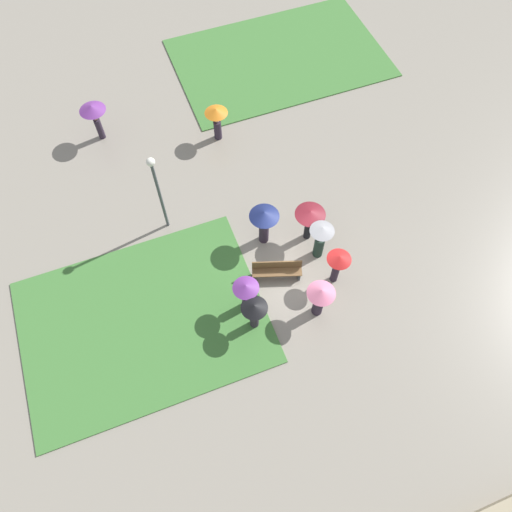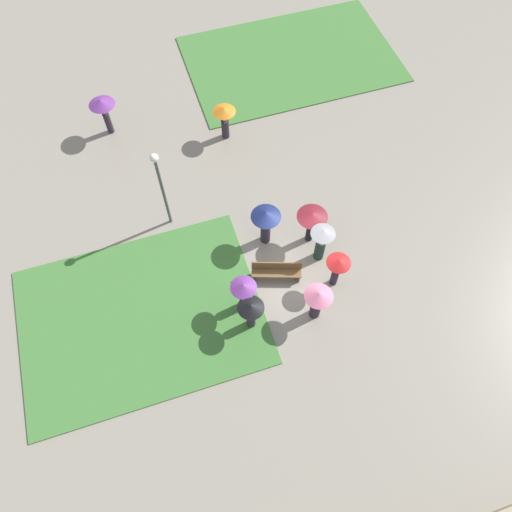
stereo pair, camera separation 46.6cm
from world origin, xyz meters
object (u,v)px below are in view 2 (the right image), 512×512
object	(u,v)px
crowd_person_pink	(318,300)
crowd_person_navy	(266,220)
crowd_person_black	(251,311)
lone_walker_mid_plaza	(103,107)
lone_walker_far_path	(224,116)
crowd_person_red	(338,266)
park_bench	(276,270)
lamp_post	(160,181)
crowd_person_maroon	(312,219)
crowd_person_grey	(322,240)
crowd_person_purple	(244,292)

from	to	relation	value
crowd_person_pink	crowd_person_navy	xyz separation A→B (m)	(-0.71, 3.65, 0.19)
crowd_person_black	lone_walker_mid_plaza	size ratio (longest dim) A/B	0.90
crowd_person_black	lone_walker_far_path	xyz separation A→B (m)	(1.72, 9.20, 0.03)
crowd_person_red	lone_walker_mid_plaza	xyz separation A→B (m)	(-6.80, 10.47, 0.22)
park_bench	crowd_person_red	world-z (taller)	crowd_person_red
crowd_person_red	crowd_person_navy	world-z (taller)	crowd_person_navy
park_bench	crowd_person_black	xyz separation A→B (m)	(-1.54, -1.61, 0.74)
crowd_person_black	lone_walker_far_path	size ratio (longest dim) A/B	0.99
lamp_post	crowd_person_red	size ratio (longest dim) A/B	2.30
crowd_person_black	crowd_person_red	bearing A→B (deg)	138.84
park_bench	lamp_post	size ratio (longest dim) A/B	0.47
crowd_person_black	crowd_person_navy	distance (m)	3.72
crowd_person_red	lone_walker_mid_plaza	bearing A→B (deg)	113.62
crowd_person_maroon	crowd_person_red	bearing A→B (deg)	13.06
park_bench	crowd_person_grey	world-z (taller)	crowd_person_grey
park_bench	crowd_person_maroon	distance (m)	2.39
crowd_person_pink	lone_walker_mid_plaza	bearing A→B (deg)	-51.22
park_bench	lone_walker_far_path	distance (m)	7.63
crowd_person_maroon	crowd_person_pink	distance (m)	3.31
lamp_post	crowd_person_maroon	world-z (taller)	lamp_post
park_bench	lone_walker_far_path	size ratio (longest dim) A/B	1.11
crowd_person_red	crowd_person_purple	xyz separation A→B (m)	(-3.55, 0.13, -0.10)
crowd_person_purple	lone_walker_far_path	xyz separation A→B (m)	(1.74, 8.40, 0.05)
lone_walker_far_path	lone_walker_mid_plaza	xyz separation A→B (m)	(-4.98, 1.93, 0.27)
crowd_person_maroon	crowd_person_purple	xyz separation A→B (m)	(-3.37, -2.03, -0.22)
lone_walker_far_path	crowd_person_purple	bearing A→B (deg)	-142.07
crowd_person_black	crowd_person_navy	world-z (taller)	crowd_person_navy
crowd_person_red	crowd_person_pink	xyz separation A→B (m)	(-1.17, -1.00, -0.07)
crowd_person_black	crowd_person_pink	size ratio (longest dim) A/B	0.96
lamp_post	lone_walker_far_path	xyz separation A→B (m)	(3.50, 3.81, -1.42)
crowd_person_maroon	lone_walker_mid_plaza	xyz separation A→B (m)	(-6.62, 8.31, 0.09)
park_bench	crowd_person_red	size ratio (longest dim) A/B	1.08
park_bench	lone_walker_mid_plaza	bearing A→B (deg)	135.63
crowd_person_purple	crowd_person_navy	world-z (taller)	crowd_person_navy
crowd_person_pink	crowd_person_grey	world-z (taller)	crowd_person_grey
crowd_person_red	lone_walker_far_path	world-z (taller)	crowd_person_red
crowd_person_purple	crowd_person_grey	distance (m)	3.62
crowd_person_pink	crowd_person_grey	xyz separation A→B (m)	(1.05, 2.26, 0.01)
lamp_post	crowd_person_maroon	bearing A→B (deg)	-26.56
crowd_person_red	crowd_person_purple	distance (m)	3.56
lone_walker_mid_plaza	crowd_person_purple	bearing A→B (deg)	44.91
crowd_person_black	crowd_person_grey	xyz separation A→B (m)	(3.42, 1.93, 0.02)
crowd_person_purple	crowd_person_pink	size ratio (longest dim) A/B	0.97
lone_walker_far_path	lamp_post	bearing A→B (deg)	-172.92
crowd_person_purple	lone_walker_far_path	size ratio (longest dim) A/B	1.01
park_bench	crowd_person_grey	bearing A→B (deg)	28.53
lamp_post	crowd_person_grey	distance (m)	6.41
lone_walker_far_path	crowd_person_navy	bearing A→B (deg)	-130.95
crowd_person_red	crowd_person_purple	bearing A→B (deg)	168.52
crowd_person_pink	crowd_person_black	bearing A→B (deg)	4.69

